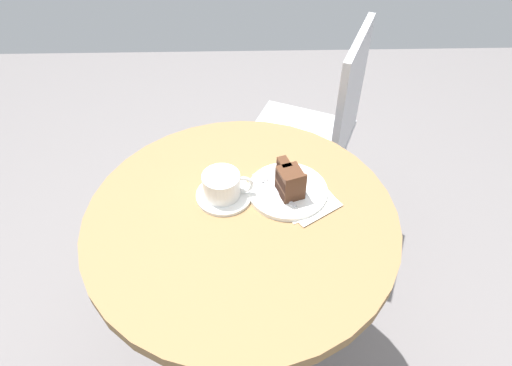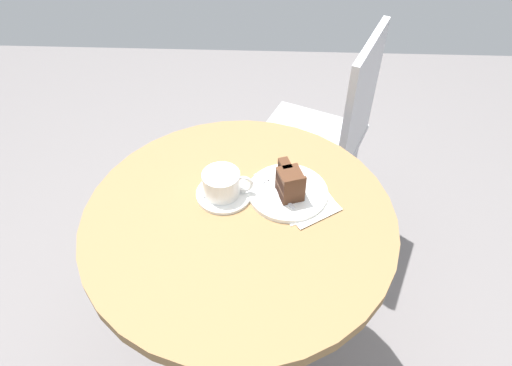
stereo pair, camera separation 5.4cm
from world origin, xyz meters
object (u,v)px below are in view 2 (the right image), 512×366
Objects in this scene: coffee_cup at (222,183)px; teaspoon at (212,183)px; cafe_chair at (332,129)px; fork at (270,186)px; saucer at (224,193)px; cake_plate at (288,192)px; cake_slice at (289,182)px; napkin at (305,201)px.

teaspoon is at bearing 135.39° from coffee_cup.
coffee_cup is 0.68m from cafe_chair.
fork is 0.14× the size of cafe_chair.
cake_plate reaches higher than saucer.
cake_slice is at bearing -152.11° from fork.
fork is at bearing 165.29° from cake_plate.
napkin is (0.21, -0.01, -0.04)m from coffee_cup.
coffee_cup is 0.65× the size of napkin.
coffee_cup is at bearing -9.04° from cafe_chair.
saucer is 0.12m from fork.
coffee_cup is 0.13m from fork.
coffee_cup reaches higher than saucer.
saucer is 1.58× the size of teaspoon.
cake_slice is (0.00, -0.01, 0.04)m from cake_plate.
fork is (0.15, -0.01, 0.00)m from teaspoon.
cake_plate is at bearing 102.53° from cake_slice.
saucer is 0.05m from teaspoon.
cake_plate is 1.58× the size of fork.
napkin is at bearing -21.22° from cake_slice.
saucer reaches higher than napkin.
teaspoon is at bearing 48.24° from fork.
cake_slice is 0.80× the size of fork.
coffee_cup reaches higher than fork.
cake_slice is at bearing -77.47° from cake_plate.
cafe_chair reaches higher than fork.
fork is at bearing 10.55° from coffee_cup.
cake_slice is 0.62m from cafe_chair.
teaspoon is 0.15m from fork.
cake_slice is (0.20, -0.03, 0.04)m from teaspoon.
napkin is (0.21, -0.01, -0.00)m from saucer.
cake_slice is at bearing 158.78° from napkin.
cafe_chair reaches higher than coffee_cup.
cafe_chair reaches higher than saucer.
teaspoon is 0.21m from cake_slice.
teaspoon is 0.46× the size of napkin.
saucer is 0.04m from coffee_cup.
fork is (0.12, 0.02, -0.03)m from coffee_cup.
cake_plate is at bearing 3.66° from coffee_cup.
saucer is at bearing -176.32° from cake_plate.
saucer is 0.16m from cake_plate.
saucer is 0.17m from cake_slice.
napkin is (0.24, -0.05, -0.01)m from teaspoon.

